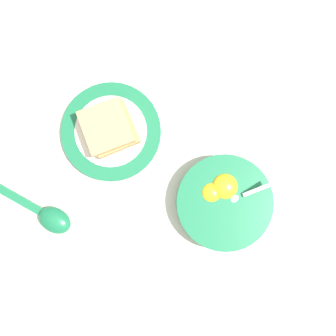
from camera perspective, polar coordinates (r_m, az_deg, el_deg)
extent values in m
plane|color=beige|center=(0.73, -0.41, -5.58)|extent=(3.00, 3.00, 0.00)
cylinder|color=#196B42|center=(0.72, 8.31, -5.23)|extent=(0.17, 0.17, 0.04)
cylinder|color=white|center=(0.72, 8.35, -5.23)|extent=(0.15, 0.15, 0.02)
ellipsoid|color=yellow|center=(0.70, 6.54, -3.80)|extent=(0.03, 0.03, 0.02)
ellipsoid|color=yellow|center=(0.70, 8.48, -2.89)|extent=(0.05, 0.05, 0.03)
cylinder|color=black|center=(0.71, 9.93, -5.00)|extent=(0.05, 0.05, 0.00)
ellipsoid|color=silver|center=(0.71, 9.86, -4.64)|extent=(0.03, 0.02, 0.01)
cube|color=silver|center=(0.70, 13.14, -3.30)|extent=(0.05, 0.03, 0.03)
cylinder|color=#196B42|center=(0.75, -8.03, 5.02)|extent=(0.19, 0.19, 0.01)
cylinder|color=white|center=(0.74, -8.10, 5.10)|extent=(0.13, 0.13, 0.00)
cube|color=tan|center=(0.73, -7.95, 5.39)|extent=(0.11, 0.11, 0.02)
cube|color=tan|center=(0.71, -8.76, 5.68)|extent=(0.11, 0.11, 0.02)
ellipsoid|color=#196B42|center=(0.75, -15.92, -7.53)|extent=(0.06, 0.07, 0.03)
cube|color=#196B42|center=(0.78, -20.38, -4.62)|extent=(0.04, 0.10, 0.01)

